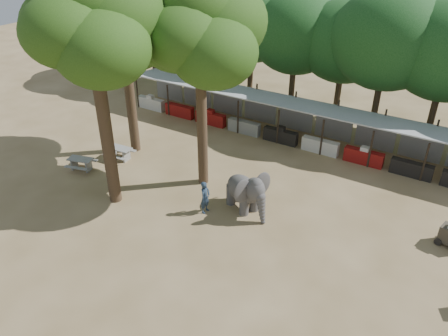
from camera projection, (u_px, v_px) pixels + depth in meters
The scene contains 10 objects.
ground at pixel (184, 261), 19.35m from camera, with size 100.00×100.00×0.00m, color brown.
vendor_stalls at pixel (306, 126), 28.95m from camera, with size 28.00×2.99×2.80m.
yard_tree_left at pixel (122, 19), 24.67m from camera, with size 7.10×6.90×11.02m.
yard_tree_center at pixel (91, 23), 19.12m from camera, with size 7.10×6.90×12.04m.
yard_tree_back at pixel (199, 29), 21.04m from camera, with size 7.10×6.90×11.36m.
backdrop_trees at pixel (341, 43), 30.58m from camera, with size 46.46×5.95×8.33m.
elephant at pixel (247, 191), 22.15m from camera, with size 3.03×2.40×2.27m.
handler at pixel (205, 197), 22.14m from camera, with size 0.64×0.42×1.77m, color #26384C.
picnic_table_near at pixel (81, 162), 26.07m from camera, with size 1.79×1.69×0.75m.
picnic_table_far at pixel (119, 151), 27.22m from camera, with size 1.70×1.56×0.79m.
Camera 1 is at (9.18, -11.57, 13.28)m, focal length 35.00 mm.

